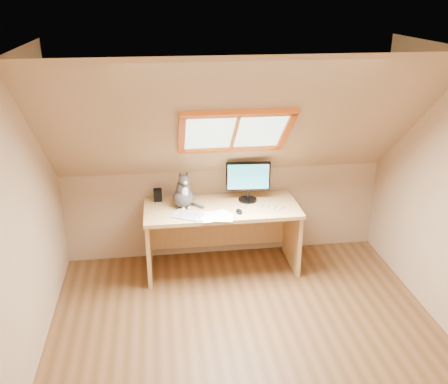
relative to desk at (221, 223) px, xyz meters
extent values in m
plane|color=brown|center=(0.08, -1.45, -0.51)|extent=(3.50, 3.50, 0.00)
cube|color=tan|center=(-1.67, -1.45, 0.69)|extent=(0.02, 3.50, 2.40)
cube|color=tan|center=(0.08, 0.30, -0.01)|extent=(3.50, 0.02, 1.00)
cube|color=silver|center=(0.08, -2.22, 1.89)|extent=(3.50, 1.95, 0.02)
cube|color=tan|center=(0.08, -0.47, 1.19)|extent=(3.50, 1.56, 1.41)
cube|color=#B2E0CC|center=(0.08, -0.40, 1.12)|extent=(0.90, 0.53, 0.48)
cube|color=#CB5D13|center=(0.08, -0.40, 1.12)|extent=(1.02, 0.64, 0.59)
cube|color=#DAB167|center=(0.00, -0.07, 0.20)|extent=(1.60, 0.70, 0.04)
cube|color=#DAB167|center=(-0.77, -0.07, -0.16)|extent=(0.04, 0.63, 0.69)
cube|color=#DAB167|center=(0.77, -0.07, -0.16)|extent=(0.04, 0.63, 0.69)
cube|color=#DAB167|center=(0.00, 0.25, -0.16)|extent=(1.50, 0.03, 0.48)
cylinder|color=black|center=(0.30, 0.05, 0.23)|extent=(0.20, 0.20, 0.02)
cylinder|color=black|center=(0.30, 0.05, 0.30)|extent=(0.03, 0.03, 0.11)
cube|color=black|center=(0.30, 0.05, 0.50)|extent=(0.47, 0.07, 0.30)
cube|color=blue|center=(0.29, 0.02, 0.50)|extent=(0.43, 0.04, 0.27)
ellipsoid|color=#46413E|center=(-0.39, 0.00, 0.32)|extent=(0.27, 0.30, 0.19)
ellipsoid|color=#46413E|center=(-0.39, -0.02, 0.43)|extent=(0.17, 0.17, 0.20)
ellipsoid|color=silver|center=(-0.38, -0.08, 0.41)|extent=(0.08, 0.05, 0.12)
ellipsoid|color=#46413E|center=(-0.38, -0.06, 0.54)|extent=(0.13, 0.12, 0.11)
sphere|color=silver|center=(-0.37, -0.11, 0.52)|extent=(0.04, 0.04, 0.04)
cone|color=#46413E|center=(-0.42, -0.05, 0.59)|extent=(0.06, 0.06, 0.07)
cone|color=#46413E|center=(-0.35, -0.04, 0.59)|extent=(0.06, 0.06, 0.07)
cube|color=black|center=(-0.65, 0.18, 0.29)|extent=(0.09, 0.09, 0.13)
cube|color=#B2B2B7|center=(-0.36, -0.25, 0.23)|extent=(0.36, 0.32, 0.01)
ellipsoid|color=black|center=(0.15, -0.25, 0.24)|extent=(0.07, 0.11, 0.03)
cube|color=white|center=(-0.17, -0.33, 0.22)|extent=(0.33, 0.27, 0.00)
cube|color=white|center=(-0.17, -0.33, 0.23)|extent=(0.32, 0.24, 0.00)
cube|color=white|center=(-0.17, -0.33, 0.23)|extent=(0.35, 0.30, 0.00)
cube|color=white|center=(-0.17, -0.33, 0.23)|extent=(0.34, 0.28, 0.00)
camera|label=1|loc=(-0.61, -4.76, 2.32)|focal=40.00mm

